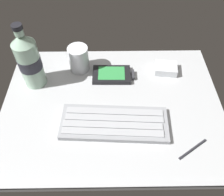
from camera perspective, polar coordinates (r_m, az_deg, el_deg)
ground_plane at (r=69.79cm, az=0.00°, el=-2.21°), size 64.00×48.00×2.80cm
keyboard at (r=64.47cm, az=0.53°, el=-6.03°), size 29.57×12.60×1.70cm
handheld_device at (r=76.18cm, az=0.38°, el=5.65°), size 12.89×7.78×1.50cm
juice_cup at (r=77.32cm, az=-8.00°, el=9.14°), size 6.40×6.40×8.50cm
water_bottle at (r=72.71cm, az=-19.39°, el=8.55°), size 6.73×6.73×20.80cm
charger_block at (r=79.53cm, az=12.84°, el=6.99°), size 7.68×6.48×2.40cm
stylus_pen at (r=64.47cm, az=18.94°, el=-11.50°), size 8.32×5.81×0.70cm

